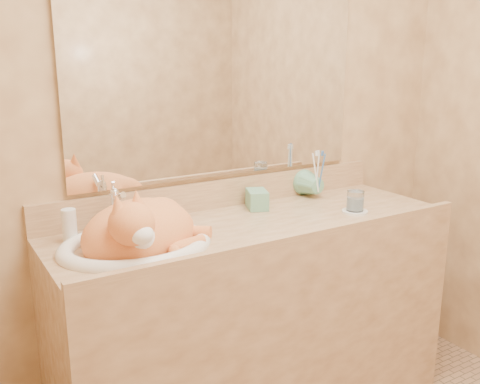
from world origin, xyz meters
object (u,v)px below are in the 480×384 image
vanity_counter (256,322)px  cat (140,228)px  sink_basin (135,225)px  toothbrush_cup (318,188)px  water_glass (355,201)px  soap_dispenser (260,192)px

vanity_counter → cat: size_ratio=3.79×
sink_basin → toothbrush_cup: bearing=25.0°
sink_basin → toothbrush_cup: sink_basin is taller
sink_basin → water_glass: size_ratio=6.22×
cat → soap_dispenser: size_ratio=2.38×
water_glass → toothbrush_cup: bearing=89.0°
toothbrush_cup → cat: bearing=-169.2°
vanity_counter → sink_basin: 0.71m
vanity_counter → toothbrush_cup: bearing=18.7°
cat → toothbrush_cup: bearing=-7.4°
water_glass → soap_dispenser: bearing=147.9°
water_glass → vanity_counter: bearing=166.6°
cat → water_glass: cat is taller
vanity_counter → water_glass: bearing=-13.4°
cat → sink_basin: bearing=132.0°
toothbrush_cup → water_glass: (-0.00, -0.24, -0.00)m
vanity_counter → water_glass: size_ratio=19.38×
vanity_counter → soap_dispenser: (0.09, 0.11, 0.51)m
vanity_counter → toothbrush_cup: (0.42, 0.14, 0.48)m
cat → water_glass: size_ratio=5.11×
soap_dispenser → toothbrush_cup: soap_dispenser is taller
soap_dispenser → water_glass: soap_dispenser is taller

